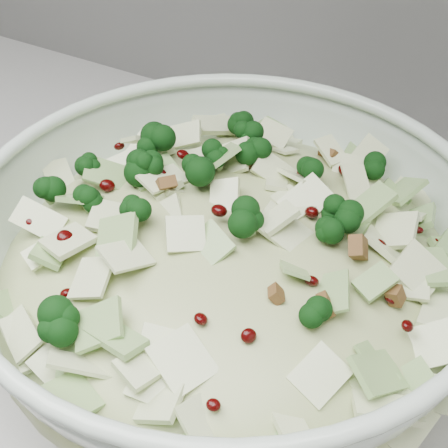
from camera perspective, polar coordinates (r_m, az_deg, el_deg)
name	(u,v)px	position (r m, az deg, el deg)	size (l,w,h in m)	color
mixing_bowl	(228,274)	(0.48, 0.38, -4.61)	(0.48, 0.48, 0.15)	silver
salad	(228,251)	(0.46, 0.39, -2.46)	(0.49, 0.49, 0.15)	#A8B37B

